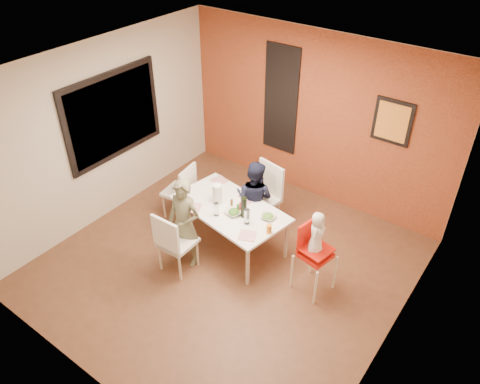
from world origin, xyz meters
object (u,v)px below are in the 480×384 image
Objects in this scene: chair_near at (173,241)px; toddler at (317,234)px; chair_far at (265,193)px; paper_towel_roll at (217,194)px; chair_left at (183,189)px; wine_bottle at (244,207)px; dining_table at (230,211)px; high_chair at (313,251)px; child_near at (184,223)px; child_far at (254,199)px.

toddler is (1.63, 0.83, 0.37)m from chair_near.
chair_far is 3.41× the size of paper_towel_roll.
chair_far is 1.13× the size of chair_left.
wine_bottle is (1.27, -0.17, 0.31)m from chair_left.
high_chair reaches higher than dining_table.
wine_bottle is 1.02× the size of paper_towel_roll.
high_chair reaches higher than paper_towel_roll.
paper_towel_roll is at bearing -174.03° from dining_table.
child_near is at bearing 97.44° from toddler.
chair_near is 1.81m from high_chair.
paper_towel_roll is at bearing -102.83° from chair_far.
child_far is at bearing 61.38° from child_near.
chair_left is 1.04m from child_near.
chair_left is 2.38m from toddler.
chair_far is 1.47m from toddler.
child_near is at bearing 62.80° from child_far.
chair_near is 0.94× the size of high_chair.
high_chair is 1.08m from wine_bottle.
paper_towel_roll is (-0.48, 0.03, -0.00)m from wine_bottle.
chair_near is 0.71× the size of child_near.
toddler reaches higher than chair_far.
dining_table is at bearing 99.50° from high_chair.
chair_left is 1.31m from wine_bottle.
wine_bottle is at bearing -3.87° from paper_towel_roll.
chair_far is 1.26m from chair_left.
child_far is at bearing 109.10° from wine_bottle.
chair_left is 0.86m from paper_towel_roll.
child_far is 1.37m from toddler.
child_far reaches higher than chair_left.
wine_bottle is at bearing 73.98° from chair_left.
toddler is at bearing -98.03° from high_chair.
dining_table is 1.74× the size of high_chair.
wine_bottle reaches higher than chair_left.
chair_left is at bearing 97.35° from high_chair.
child_near is 1.75m from toddler.
dining_table is 0.29m from paper_towel_roll.
child_far is 4.02× the size of paper_towel_roll.
dining_table is 2.85× the size of toddler.
chair_left is 0.75× the size of child_far.
dining_table is 0.71m from chair_far.
paper_towel_roll is (-0.32, -0.71, 0.25)m from chair_far.
chair_near is at bearing -124.05° from wine_bottle.
chair_near is 1.37m from child_far.
paper_towel_roll is (-1.55, 0.02, -0.07)m from toddler.
chair_far is 0.25m from child_far.
chair_near is 0.78× the size of child_far.
chair_far is at bearing 64.16° from child_near.
chair_near is 1.21m from chair_left.
dining_table is at bearing 74.96° from chair_left.
wine_bottle is (0.55, 0.57, 0.16)m from child_near.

